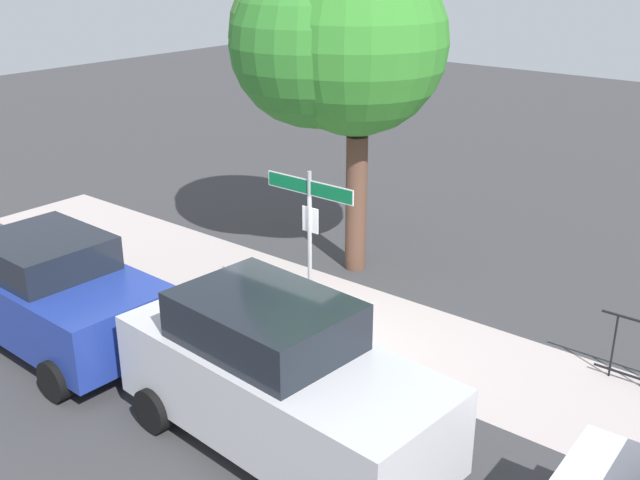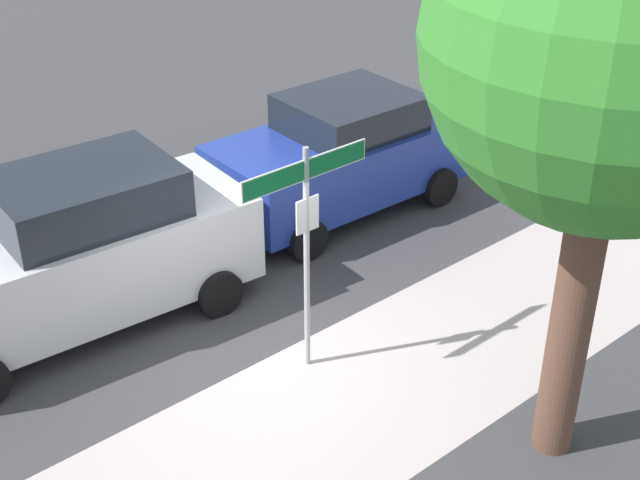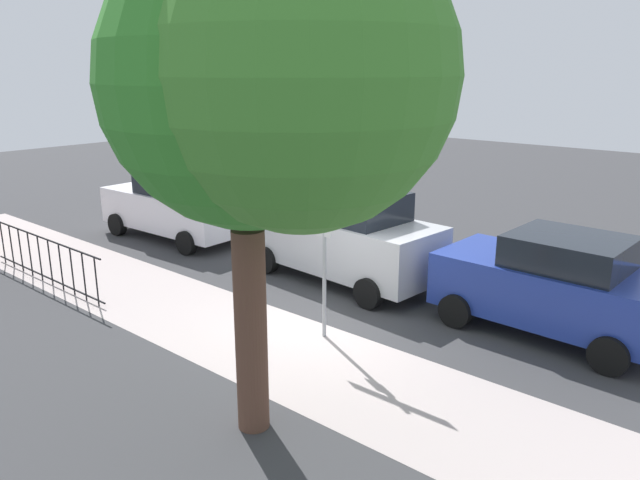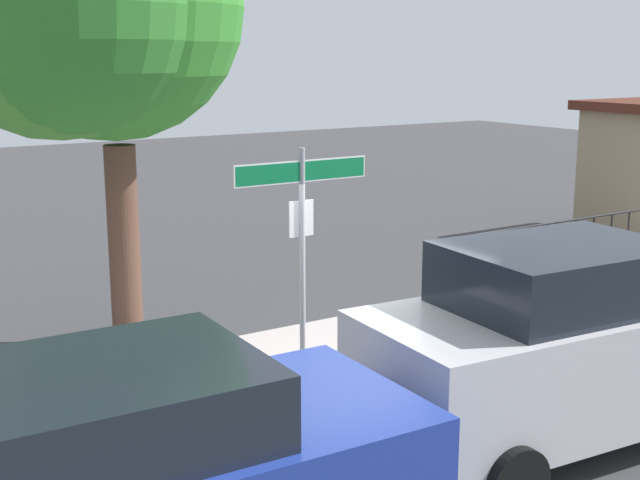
# 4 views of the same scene
# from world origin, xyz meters

# --- Properties ---
(ground_plane) EXTENTS (60.00, 60.00, 0.00)m
(ground_plane) POSITION_xyz_m (0.00, 0.00, 0.00)
(ground_plane) COLOR #38383A
(sidewalk_strip) EXTENTS (24.00, 2.60, 0.00)m
(sidewalk_strip) POSITION_xyz_m (2.00, 1.30, 0.00)
(sidewalk_strip) COLOR #B1A29F
(sidewalk_strip) RESTS_ON ground_plane
(street_sign) EXTENTS (1.74, 0.07, 2.91)m
(street_sign) POSITION_xyz_m (-0.32, 0.40, 2.11)
(street_sign) COLOR #9EA0A5
(street_sign) RESTS_ON ground_plane
(shade_tree) EXTENTS (4.21, 3.77, 6.37)m
(shade_tree) POSITION_xyz_m (-1.94, 3.01, 4.54)
(shade_tree) COLOR brown
(shade_tree) RESTS_ON ground_plane
(car_blue) EXTENTS (4.09, 2.23, 1.87)m
(car_blue) POSITION_xyz_m (-3.35, -2.44, 0.94)
(car_blue) COLOR navy
(car_blue) RESTS_ON ground_plane
(car_silver) EXTENTS (4.74, 2.31, 2.11)m
(car_silver) POSITION_xyz_m (1.32, -2.22, 1.05)
(car_silver) COLOR #BBBCBF
(car_silver) RESTS_ON ground_plane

